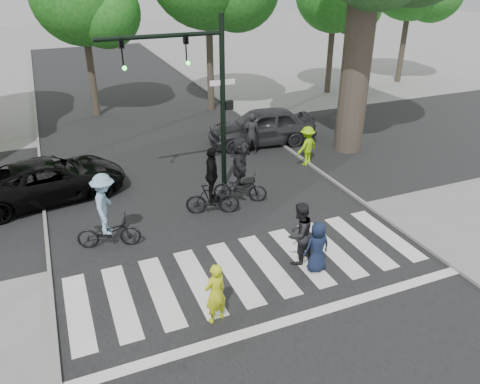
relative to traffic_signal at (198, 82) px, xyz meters
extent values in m
plane|color=gray|center=(-0.35, -6.20, -3.90)|extent=(120.00, 120.00, 0.00)
cube|color=black|center=(-0.35, -1.20, -3.90)|extent=(10.00, 70.00, 0.01)
cube|color=black|center=(-0.35, 1.80, -3.89)|extent=(70.00, 10.00, 0.01)
cube|color=gray|center=(-5.40, -1.20, -3.85)|extent=(0.10, 70.00, 0.10)
cube|color=gray|center=(4.70, -1.20, -3.85)|extent=(0.10, 70.00, 0.10)
cube|color=silver|center=(-4.85, -5.20, -3.89)|extent=(0.55, 3.00, 0.01)
cube|color=silver|center=(-3.85, -5.20, -3.89)|extent=(0.55, 3.00, 0.01)
cube|color=silver|center=(-2.85, -5.20, -3.89)|extent=(0.55, 3.00, 0.01)
cube|color=silver|center=(-1.85, -5.20, -3.89)|extent=(0.55, 3.00, 0.01)
cube|color=silver|center=(-0.85, -5.20, -3.89)|extent=(0.55, 3.00, 0.01)
cube|color=silver|center=(0.15, -5.20, -3.89)|extent=(0.55, 3.00, 0.01)
cube|color=silver|center=(1.15, -5.20, -3.89)|extent=(0.55, 3.00, 0.01)
cube|color=silver|center=(2.15, -5.20, -3.89)|extent=(0.55, 3.00, 0.01)
cube|color=silver|center=(3.15, -5.20, -3.89)|extent=(0.55, 3.00, 0.01)
cube|color=silver|center=(4.15, -5.20, -3.89)|extent=(0.55, 3.00, 0.01)
cube|color=silver|center=(-0.35, -7.40, -3.89)|extent=(10.00, 0.30, 0.01)
cylinder|color=black|center=(0.85, 0.00, -0.90)|extent=(0.18, 0.18, 6.00)
cylinder|color=black|center=(-1.15, 0.00, 1.50)|extent=(4.00, 0.14, 0.14)
imported|color=black|center=(-0.35, 0.00, 1.05)|extent=(0.16, 0.20, 1.00)
sphere|color=#19E533|center=(-0.35, -0.12, 0.65)|extent=(0.14, 0.14, 0.14)
imported|color=black|center=(-2.35, 0.00, 1.05)|extent=(0.16, 0.20, 1.00)
sphere|color=#19E533|center=(-2.35, -0.12, 0.65)|extent=(0.14, 0.14, 0.14)
cube|color=black|center=(1.07, 0.00, -0.90)|extent=(0.28, 0.18, 0.30)
cube|color=#FF660C|center=(1.18, 0.00, -0.90)|extent=(0.02, 0.14, 0.20)
cube|color=white|center=(0.85, 0.00, -0.10)|extent=(0.90, 0.04, 0.18)
cylinder|color=brown|center=(7.15, 1.30, -0.40)|extent=(1.20, 1.20, 7.00)
cylinder|color=brown|center=(-2.35, 10.60, -1.10)|extent=(0.36, 0.36, 5.60)
sphere|color=#176F18|center=(-1.39, 9.88, 1.30)|extent=(3.36, 3.36, 3.36)
cylinder|color=brown|center=(3.65, 9.30, -0.54)|extent=(0.36, 0.36, 6.72)
cylinder|color=brown|center=(11.65, 10.10, -1.17)|extent=(0.36, 0.36, 5.46)
sphere|color=#176F18|center=(12.57, 9.41, 1.17)|extent=(3.22, 3.22, 3.22)
cylinder|color=brown|center=(17.65, 10.70, -0.82)|extent=(0.36, 0.36, 6.16)
imported|color=#CFE01D|center=(-1.93, -6.73, -3.13)|extent=(0.65, 0.52, 1.55)
imported|color=#141E3A|center=(1.22, -5.90, -3.18)|extent=(0.72, 0.49, 1.44)
imported|color=black|center=(0.97, -5.38, -3.00)|extent=(1.08, 0.98, 1.80)
imported|color=black|center=(-3.69, -2.60, -3.43)|extent=(1.91, 1.07, 0.95)
imported|color=#83AFCA|center=(-3.69, -2.60, -2.52)|extent=(0.95, 1.31, 1.82)
imported|color=black|center=(-0.28, -1.90, -3.37)|extent=(1.82, 1.04, 1.05)
imported|color=black|center=(-0.28, -1.90, -2.52)|extent=(0.77, 1.15, 1.81)
imported|color=black|center=(0.90, -1.40, -3.42)|extent=(1.93, 1.42, 0.97)
imported|color=black|center=(0.90, -1.40, -2.49)|extent=(1.28, 1.77, 1.85)
imported|color=black|center=(-5.08, 1.34, -3.19)|extent=(5.41, 3.13, 1.42)
imported|color=#313136|center=(3.95, 3.40, -3.08)|extent=(4.98, 2.46, 1.63)
imported|color=#8AD60B|center=(4.60, 0.50, -3.10)|extent=(1.18, 0.92, 1.61)
imported|color=black|center=(3.04, 2.46, -3.00)|extent=(0.74, 0.58, 1.79)
camera|label=1|loc=(-4.65, -14.66, 3.60)|focal=35.00mm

